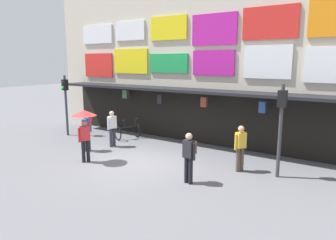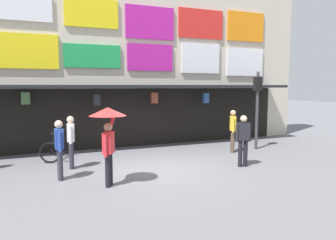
{
  "view_description": "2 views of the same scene",
  "coord_description": "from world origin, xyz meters",
  "px_view_note": "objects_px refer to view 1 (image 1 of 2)",
  "views": [
    {
      "loc": [
        7.59,
        -9.12,
        3.91
      ],
      "look_at": [
        0.55,
        1.29,
        1.55
      ],
      "focal_mm": 33.39,
      "sensor_mm": 36.0,
      "label": 1
    },
    {
      "loc": [
        -3.35,
        -9.21,
        2.63
      ],
      "look_at": [
        0.67,
        0.58,
        1.48
      ],
      "focal_mm": 33.88,
      "sensor_mm": 36.0,
      "label": 2
    }
  ],
  "objects_px": {
    "traffic_light_near": "(65,96)",
    "pedestrian_in_white": "(87,130)",
    "bicycle_parked": "(128,131)",
    "pedestrian_in_blue": "(189,154)",
    "traffic_light_far": "(281,116)",
    "pedestrian_in_black": "(112,127)",
    "pedestrian_with_umbrella": "(84,121)",
    "pedestrian_in_purple": "(240,146)"
  },
  "relations": [
    {
      "from": "pedestrian_in_black",
      "to": "traffic_light_near",
      "type": "bearing_deg",
      "value": 174.98
    },
    {
      "from": "bicycle_parked",
      "to": "pedestrian_with_umbrella",
      "type": "relative_size",
      "value": 0.64
    },
    {
      "from": "traffic_light_far",
      "to": "pedestrian_in_purple",
      "type": "relative_size",
      "value": 1.9
    },
    {
      "from": "traffic_light_far",
      "to": "pedestrian_in_blue",
      "type": "bearing_deg",
      "value": -135.59
    },
    {
      "from": "pedestrian_in_blue",
      "to": "pedestrian_in_purple",
      "type": "distance_m",
      "value": 2.21
    },
    {
      "from": "traffic_light_far",
      "to": "pedestrian_in_purple",
      "type": "height_order",
      "value": "traffic_light_far"
    },
    {
      "from": "traffic_light_near",
      "to": "pedestrian_in_blue",
      "type": "relative_size",
      "value": 1.9
    },
    {
      "from": "pedestrian_in_purple",
      "to": "pedestrian_in_blue",
      "type": "bearing_deg",
      "value": -115.48
    },
    {
      "from": "pedestrian_with_umbrella",
      "to": "traffic_light_near",
      "type": "bearing_deg",
      "value": 149.51
    },
    {
      "from": "pedestrian_with_umbrella",
      "to": "pedestrian_in_black",
      "type": "xyz_separation_m",
      "value": [
        -0.73,
        2.25,
        -0.69
      ]
    },
    {
      "from": "traffic_light_near",
      "to": "pedestrian_in_black",
      "type": "xyz_separation_m",
      "value": [
        3.63,
        -0.32,
        -1.19
      ]
    },
    {
      "from": "traffic_light_near",
      "to": "bicycle_parked",
      "type": "height_order",
      "value": "traffic_light_near"
    },
    {
      "from": "traffic_light_near",
      "to": "traffic_light_far",
      "type": "distance_m",
      "value": 11.06
    },
    {
      "from": "bicycle_parked",
      "to": "pedestrian_in_blue",
      "type": "bearing_deg",
      "value": -31.08
    },
    {
      "from": "pedestrian_in_purple",
      "to": "traffic_light_far",
      "type": "bearing_deg",
      "value": 8.73
    },
    {
      "from": "pedestrian_with_umbrella",
      "to": "pedestrian_in_white",
      "type": "xyz_separation_m",
      "value": [
        -1.14,
        1.1,
        -0.69
      ]
    },
    {
      "from": "traffic_light_near",
      "to": "pedestrian_in_blue",
      "type": "height_order",
      "value": "traffic_light_near"
    },
    {
      "from": "traffic_light_far",
      "to": "pedestrian_in_white",
      "type": "height_order",
      "value": "traffic_light_far"
    },
    {
      "from": "pedestrian_with_umbrella",
      "to": "pedestrian_in_purple",
      "type": "xyz_separation_m",
      "value": [
        5.41,
        2.39,
        -0.69
      ]
    },
    {
      "from": "traffic_light_near",
      "to": "traffic_light_far",
      "type": "bearing_deg",
      "value": 0.1
    },
    {
      "from": "traffic_light_near",
      "to": "pedestrian_in_white",
      "type": "height_order",
      "value": "traffic_light_near"
    },
    {
      "from": "traffic_light_far",
      "to": "pedestrian_with_umbrella",
      "type": "height_order",
      "value": "traffic_light_far"
    },
    {
      "from": "bicycle_parked",
      "to": "pedestrian_with_umbrella",
      "type": "xyz_separation_m",
      "value": [
        1.14,
        -3.77,
        1.25
      ]
    },
    {
      "from": "traffic_light_near",
      "to": "pedestrian_in_black",
      "type": "height_order",
      "value": "traffic_light_near"
    },
    {
      "from": "pedestrian_in_purple",
      "to": "pedestrian_with_umbrella",
      "type": "bearing_deg",
      "value": -156.2
    },
    {
      "from": "traffic_light_near",
      "to": "traffic_light_far",
      "type": "relative_size",
      "value": 1.0
    },
    {
      "from": "traffic_light_far",
      "to": "bicycle_parked",
      "type": "distance_m",
      "value": 8.12
    },
    {
      "from": "traffic_light_near",
      "to": "traffic_light_far",
      "type": "height_order",
      "value": "same"
    },
    {
      "from": "bicycle_parked",
      "to": "pedestrian_in_purple",
      "type": "xyz_separation_m",
      "value": [
        6.56,
        -1.38,
        0.55
      ]
    },
    {
      "from": "traffic_light_near",
      "to": "traffic_light_far",
      "type": "xyz_separation_m",
      "value": [
        11.06,
        0.02,
        0.0
      ]
    },
    {
      "from": "pedestrian_in_blue",
      "to": "bicycle_parked",
      "type": "bearing_deg",
      "value": 148.92
    },
    {
      "from": "traffic_light_far",
      "to": "pedestrian_in_blue",
      "type": "height_order",
      "value": "traffic_light_far"
    },
    {
      "from": "traffic_light_near",
      "to": "pedestrian_in_white",
      "type": "relative_size",
      "value": 1.9
    },
    {
      "from": "traffic_light_near",
      "to": "pedestrian_in_white",
      "type": "distance_m",
      "value": 3.73
    },
    {
      "from": "pedestrian_in_black",
      "to": "pedestrian_in_blue",
      "type": "height_order",
      "value": "same"
    },
    {
      "from": "traffic_light_near",
      "to": "bicycle_parked",
      "type": "xyz_separation_m",
      "value": [
        3.22,
        1.21,
        -1.75
      ]
    },
    {
      "from": "pedestrian_in_blue",
      "to": "traffic_light_near",
      "type": "bearing_deg",
      "value": 166.16
    },
    {
      "from": "traffic_light_near",
      "to": "pedestrian_with_umbrella",
      "type": "distance_m",
      "value": 5.08
    },
    {
      "from": "pedestrian_in_blue",
      "to": "pedestrian_in_white",
      "type": "relative_size",
      "value": 1.0
    },
    {
      "from": "pedestrian_with_umbrella",
      "to": "pedestrian_in_white",
      "type": "relative_size",
      "value": 1.24
    },
    {
      "from": "pedestrian_in_blue",
      "to": "pedestrian_in_white",
      "type": "distance_m",
      "value": 5.65
    },
    {
      "from": "pedestrian_in_purple",
      "to": "pedestrian_in_white",
      "type": "relative_size",
      "value": 1.0
    }
  ]
}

